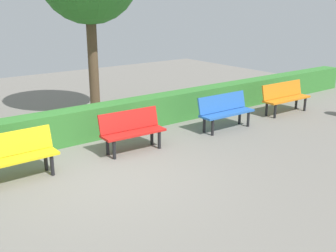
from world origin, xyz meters
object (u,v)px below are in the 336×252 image
object	(u,v)px
bench_red	(132,129)
bench_blue	(225,110)
bench_yellow	(14,154)
bench_orange	(285,96)

from	to	relation	value
bench_red	bench_blue	bearing A→B (deg)	-178.90
bench_red	bench_yellow	distance (m)	2.45
bench_orange	bench_yellow	size ratio (longest dim) A/B	1.11
bench_blue	bench_yellow	bearing A→B (deg)	0.15
bench_orange	bench_blue	world-z (taller)	same
bench_red	bench_yellow	xyz separation A→B (m)	(2.45, -0.01, 0.00)
bench_orange	bench_blue	bearing A→B (deg)	2.57
bench_orange	bench_blue	size ratio (longest dim) A/B	1.07
bench_orange	bench_red	xyz separation A→B (m)	(5.12, -0.02, -0.01)
bench_blue	bench_red	bearing A→B (deg)	-0.58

